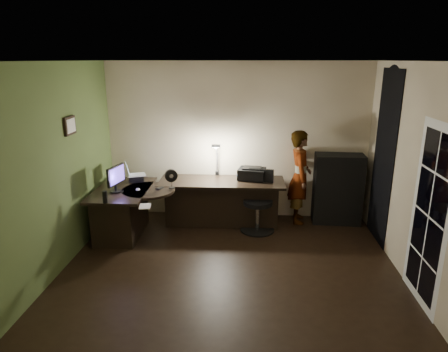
# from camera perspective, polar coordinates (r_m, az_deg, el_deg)

# --- Properties ---
(floor) EXTENTS (4.50, 4.00, 0.01)m
(floor) POSITION_cam_1_polar(r_m,az_deg,el_deg) (5.52, 0.81, -13.21)
(floor) COLOR black
(floor) RESTS_ON ground
(ceiling) EXTENTS (4.50, 4.00, 0.01)m
(ceiling) POSITION_cam_1_polar(r_m,az_deg,el_deg) (4.80, 0.95, 16.17)
(ceiling) COLOR silver
(ceiling) RESTS_ON floor
(wall_back) EXTENTS (4.50, 0.01, 2.70)m
(wall_back) POSITION_cam_1_polar(r_m,az_deg,el_deg) (6.94, 1.79, 4.97)
(wall_back) COLOR #C5B393
(wall_back) RESTS_ON floor
(wall_front) EXTENTS (4.50, 0.01, 2.70)m
(wall_front) POSITION_cam_1_polar(r_m,az_deg,el_deg) (3.12, -1.20, -9.70)
(wall_front) COLOR #C5B393
(wall_front) RESTS_ON floor
(wall_left) EXTENTS (0.01, 4.00, 2.70)m
(wall_left) POSITION_cam_1_polar(r_m,az_deg,el_deg) (5.59, -22.89, 0.84)
(wall_left) COLOR #C5B393
(wall_left) RESTS_ON floor
(wall_right) EXTENTS (0.01, 4.00, 2.70)m
(wall_right) POSITION_cam_1_polar(r_m,az_deg,el_deg) (5.37, 25.65, -0.07)
(wall_right) COLOR #C5B393
(wall_right) RESTS_ON floor
(green_wall_overlay) EXTENTS (0.00, 4.00, 2.70)m
(green_wall_overlay) POSITION_cam_1_polar(r_m,az_deg,el_deg) (5.58, -22.76, 0.84)
(green_wall_overlay) COLOR #4D622F
(green_wall_overlay) RESTS_ON floor
(arched_doorway) EXTENTS (0.01, 0.90, 2.60)m
(arched_doorway) POSITION_cam_1_polar(r_m,az_deg,el_deg) (6.43, 21.86, 2.40)
(arched_doorway) COLOR black
(arched_doorway) RESTS_ON floor
(french_door) EXTENTS (0.02, 0.92, 2.10)m
(french_door) POSITION_cam_1_polar(r_m,az_deg,el_deg) (4.97, 27.25, -5.18)
(french_door) COLOR white
(french_door) RESTS_ON floor
(framed_picture) EXTENTS (0.04, 0.30, 0.25)m
(framed_picture) POSITION_cam_1_polar(r_m,az_deg,el_deg) (5.87, -21.19, 6.73)
(framed_picture) COLOR black
(framed_picture) RESTS_ON wall_left
(desk_left) EXTENTS (0.85, 1.35, 0.77)m
(desk_left) POSITION_cam_1_polar(r_m,az_deg,el_deg) (6.57, -14.09, -4.98)
(desk_left) COLOR black
(desk_left) RESTS_ON floor
(desk_right) EXTENTS (2.09, 0.76, 0.78)m
(desk_right) POSITION_cam_1_polar(r_m,az_deg,el_deg) (6.75, -0.33, -3.85)
(desk_right) COLOR black
(desk_right) RESTS_ON floor
(cabinet) EXTENTS (0.82, 0.43, 1.20)m
(cabinet) POSITION_cam_1_polar(r_m,az_deg,el_deg) (7.05, 15.92, -1.79)
(cabinet) COLOR black
(cabinet) RESTS_ON floor
(laptop_stand) EXTENTS (0.28, 0.26, 0.10)m
(laptop_stand) POSITION_cam_1_polar(r_m,az_deg,el_deg) (6.73, -12.40, -0.32)
(laptop_stand) COLOR silver
(laptop_stand) RESTS_ON desk_left
(laptop) EXTENTS (0.40, 0.39, 0.22)m
(laptop) POSITION_cam_1_polar(r_m,az_deg,el_deg) (6.69, -12.48, 0.98)
(laptop) COLOR silver
(laptop) RESTS_ON laptop_stand
(monitor) EXTENTS (0.18, 0.45, 0.29)m
(monitor) POSITION_cam_1_polar(r_m,az_deg,el_deg) (6.25, -15.28, -0.89)
(monitor) COLOR black
(monitor) RESTS_ON desk_left
(mouse) EXTENTS (0.07, 0.10, 0.04)m
(mouse) POSITION_cam_1_polar(r_m,az_deg,el_deg) (6.26, -12.21, -1.89)
(mouse) COLOR silver
(mouse) RESTS_ON desk_left
(phone) EXTENTS (0.12, 0.16, 0.01)m
(phone) POSITION_cam_1_polar(r_m,az_deg,el_deg) (6.32, -9.15, -1.67)
(phone) COLOR black
(phone) RESTS_ON desk_left
(pen) EXTENTS (0.02, 0.13, 0.01)m
(pen) POSITION_cam_1_polar(r_m,az_deg,el_deg) (6.26, -14.27, -2.15)
(pen) COLOR black
(pen) RESTS_ON desk_left
(speaker) EXTENTS (0.08, 0.08, 0.18)m
(speaker) POSITION_cam_1_polar(r_m,az_deg,el_deg) (5.83, -16.65, -2.87)
(speaker) COLOR black
(speaker) RESTS_ON desk_left
(notepad) EXTENTS (0.18, 0.23, 0.01)m
(notepad) POSITION_cam_1_polar(r_m,az_deg,el_deg) (5.57, -11.22, -4.26)
(notepad) COLOR silver
(notepad) RESTS_ON desk_left
(desk_fan) EXTENTS (0.22, 0.17, 0.30)m
(desk_fan) POSITION_cam_1_polar(r_m,az_deg,el_deg) (6.21, -7.53, -0.39)
(desk_fan) COLOR black
(desk_fan) RESTS_ON desk_right
(headphones) EXTENTS (0.21, 0.14, 0.09)m
(headphones) POSITION_cam_1_polar(r_m,az_deg,el_deg) (6.71, 2.70, 0.06)
(headphones) COLOR navy
(headphones) RESTS_ON desk_right
(printer) EXTENTS (0.49, 0.41, 0.19)m
(printer) POSITION_cam_1_polar(r_m,az_deg,el_deg) (6.68, 4.00, 0.42)
(printer) COLOR black
(printer) RESTS_ON desk_right
(desk_lamp) EXTENTS (0.16, 0.28, 0.60)m
(desk_lamp) POSITION_cam_1_polar(r_m,az_deg,el_deg) (6.85, -0.99, 2.60)
(desk_lamp) COLOR black
(desk_lamp) RESTS_ON desk_right
(office_chair) EXTENTS (0.66, 0.66, 1.00)m
(office_chair) POSITION_cam_1_polar(r_m,az_deg,el_deg) (6.49, 4.87, -3.74)
(office_chair) COLOR black
(office_chair) RESTS_ON floor
(person) EXTENTS (0.39, 0.58, 1.60)m
(person) POSITION_cam_1_polar(r_m,az_deg,el_deg) (6.89, 10.77, -0.14)
(person) COLOR #D8A88C
(person) RESTS_ON floor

